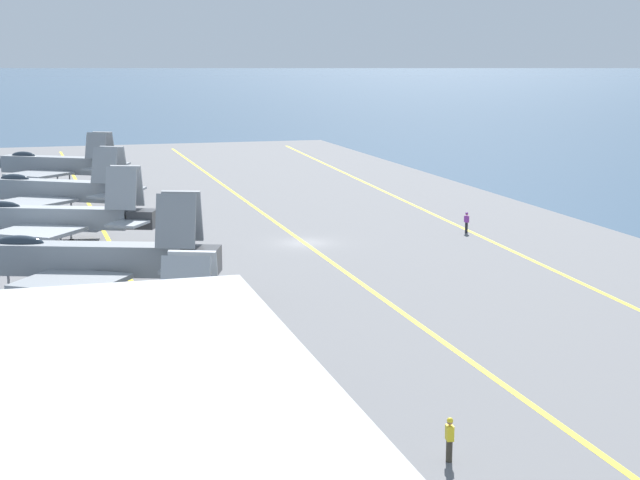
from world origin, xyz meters
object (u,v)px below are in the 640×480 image
Objects in this scene: parked_jet_second at (78,331)px; parked_jet_sixth at (56,165)px; parked_jet_third at (87,259)px; crew_purple_vest at (467,222)px; parked_jet_fourth at (55,217)px; parked_jet_fifth at (55,190)px; crew_yellow_vest at (450,437)px.

parked_jet_sixth reaches higher than parked_jet_second.
parked_jet_third is 9.48× the size of crew_purple_vest.
parked_jet_fifth reaches higher than parked_jet_fourth.
parked_jet_second reaches higher than crew_purple_vest.
parked_jet_fifth is (16.44, -0.22, -0.08)m from parked_jet_fourth.
parked_jet_second is 0.95× the size of parked_jet_fifth.
parked_jet_second is at bearing 133.13° from crew_purple_vest.
parked_jet_fourth is (33.18, 0.48, -0.12)m from parked_jet_second.
parked_jet_fourth is at bearing 0.83° from parked_jet_second.
parked_jet_sixth is at bearing -1.25° from parked_jet_fifth.
crew_yellow_vest is at bearing 155.06° from crew_purple_vest.
parked_jet_second is at bearing 179.88° from parked_jet_sixth.
parked_jet_sixth is (51.93, 0.98, 0.10)m from parked_jet_third.
parked_jet_fourth is (17.33, 1.60, -0.16)m from parked_jet_third.
parked_jet_sixth is 49.42m from crew_purple_vest.
parked_jet_fifth is at bearing 11.93° from crew_yellow_vest.
crew_yellow_vest is at bearing -163.70° from parked_jet_fourth.
parked_jet_fourth reaches higher than crew_purple_vest.
parked_jet_sixth is 9.16× the size of crew_yellow_vest.
crew_purple_vest is at bearing -93.99° from parked_jet_fourth.
parked_jet_second is 49.62m from parked_jet_fifth.
parked_jet_fifth is 38.15m from crew_purple_vest.
parked_jet_third is 1.07× the size of parked_jet_sixth.
parked_jet_second is at bearing -179.17° from parked_jet_fourth.
parked_jet_fifth is (49.62, 0.26, -0.21)m from parked_jet_second.
parked_jet_second is 8.70× the size of crew_purple_vest.
parked_jet_third is 9.81× the size of crew_yellow_vest.
parked_jet_third is at bearing -178.92° from parked_jet_sixth.
parked_jet_second is at bearing -179.70° from parked_jet_fifth.
crew_purple_vest is at bearing -64.75° from parked_jet_third.
crew_yellow_vest is at bearing -171.00° from parked_jet_sixth.
parked_jet_fourth is 9.35× the size of crew_purple_vest.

